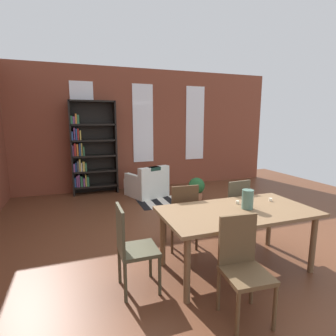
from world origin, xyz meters
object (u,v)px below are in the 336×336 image
Objects in this scene: potted_plant_by_shelf at (197,188)px; armchair_white at (147,185)px; dining_chair_far_right at (233,208)px; dining_table at (237,216)px; dining_chair_head_left at (132,246)px; bookshelf_tall at (90,150)px; vase_on_table at (248,199)px; dining_chair_near_left at (243,264)px; dining_chair_far_left at (182,214)px.

armchair_white is at bearing 146.56° from potted_plant_by_shelf.
dining_chair_far_right is 2.87m from armchair_white.
dining_table is 1.94× the size of dining_chair_head_left.
bookshelf_tall is at bearing 117.88° from dining_chair_far_right.
vase_on_table is at bearing 0.00° from dining_table.
dining_chair_near_left is at bearing -120.00° from dining_table.
bookshelf_tall is at bearing 151.12° from armchair_white.
dining_chair_head_left is at bearing 141.38° from dining_chair_near_left.
potted_plant_by_shelf is at bearing 53.17° from dining_chair_head_left.
dining_chair_near_left reaches higher than armchair_white.
dining_chair_far_left and dining_chair_far_right have the same top height.
dining_table is 0.84m from dining_chair_far_right.
dining_chair_far_right is at bearing 22.41° from dining_chair_head_left.
dining_chair_far_left is at bearing -120.42° from potted_plant_by_shelf.
vase_on_table is at bearing -85.04° from armchair_white.
dining_chair_far_left is 3.68m from bookshelf_tall.
dining_table is at bearing -87.28° from armchair_white.
dining_chair_head_left is at bearing 179.99° from dining_table.
dining_chair_head_left is 1.87× the size of potted_plant_by_shelf.
dining_chair_near_left is at bearing -89.57° from dining_chair_far_left.
dining_chair_near_left and dining_chair_far_right have the same top height.
dining_chair_head_left is 1.00× the size of dining_chair_far_left.
vase_on_table is at bearing -51.81° from dining_chair_far_left.
dining_chair_near_left is 3.77m from potted_plant_by_shelf.
potted_plant_by_shelf is (0.70, 2.84, -0.60)m from vase_on_table.
dining_chair_far_left is at bearing 128.19° from vase_on_table.
dining_chair_near_left is 1.87× the size of potted_plant_by_shelf.
armchair_white is at bearing 84.84° from dining_chair_far_left.
dining_chair_far_right is at bearing 59.63° from dining_chair_near_left.
dining_chair_head_left is 1.85m from dining_chair_far_right.
dining_table is at bearing -106.36° from potted_plant_by_shelf.
vase_on_table reaches higher than dining_chair_far_right.
dining_chair_head_left is at bearing -126.83° from potted_plant_by_shelf.
dining_chair_head_left is at bearing 179.99° from vase_on_table.
dining_chair_near_left reaches higher than dining_table.
dining_chair_far_left is 0.42× the size of bookshelf_tall.
vase_on_table is at bearing -69.58° from bookshelf_tall.
dining_chair_far_right reaches higher than dining_table.
dining_chair_far_left is 1.00× the size of dining_chair_near_left.
dining_chair_near_left is (0.01, -1.41, 0.00)m from dining_chair_far_left.
dining_chair_head_left is 3.56m from potted_plant_by_shelf.
dining_chair_head_left is 1.00× the size of dining_chair_far_right.
dining_chair_near_left is 1.64m from dining_chair_far_right.
bookshelf_tall reaches higher than armchair_white.
dining_chair_head_left is 0.93× the size of armchair_white.
dining_chair_near_left is (-0.55, -0.71, -0.36)m from vase_on_table.
bookshelf_tall is at bearing 106.09° from dining_chair_far_left.
vase_on_table is at bearing -0.01° from dining_chair_head_left.
armchair_white is at bearing -28.88° from bookshelf_tall.
dining_chair_head_left is 1.12m from dining_chair_far_left.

